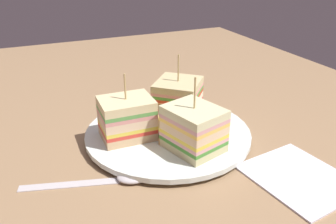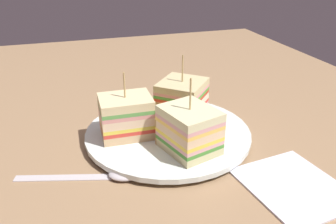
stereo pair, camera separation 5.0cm
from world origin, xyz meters
The scene contains 9 objects.
ground_plane centered at (0.00, 0.00, -0.90)cm, with size 129.66×96.60×1.80cm, color #997754.
plate centered at (0.00, 0.00, 0.80)cm, with size 24.20×24.20×1.32cm.
sandwich_wedge_0 centered at (-4.63, 3.76, 4.10)cm, with size 9.75×9.69×9.84cm.
sandwich_wedge_1 centered at (-0.66, -5.92, 4.20)cm, with size 5.87×7.39×9.43cm.
sandwich_wedge_2 centered at (5.88, 1.05, 4.27)cm, with size 8.62×7.74×10.10cm.
chip_pile centered at (0.35, -0.98, 2.30)cm, with size 7.25×7.03×2.16cm.
salad_garnish centered at (-7.81, -2.55, 1.87)cm, with size 7.62×5.91×1.41cm.
spoon centered at (7.20, -9.77, 0.41)cm, with size 6.15×15.50×1.00cm.
napkin centered at (15.61, 10.80, 0.25)cm, with size 12.13×10.70×0.50cm, color white.
Camera 1 is at (41.57, -18.28, 25.95)cm, focal length 37.43 mm.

